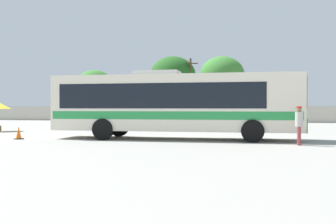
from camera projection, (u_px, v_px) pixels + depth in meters
name	position (u px, v px, depth m)	size (l,w,h in m)	color
ground_plane	(206.00, 128.00, 30.86)	(300.00, 300.00, 0.00)	gray
perimeter_wall	(226.00, 114.00, 44.07)	(80.00, 0.30, 1.76)	#B2AD9E
coach_bus_cream_green	(173.00, 103.00, 20.21)	(12.41, 3.20, 3.42)	silver
attendant_by_bus_door	(299.00, 123.00, 16.90)	(0.37, 0.37, 1.63)	#99383D
parked_car_leftmost_maroon	(130.00, 115.00, 43.81)	(4.45, 2.13, 1.46)	maroon
parked_car_second_maroon	(188.00, 115.00, 42.24)	(4.15, 2.13, 1.44)	maroon
parked_car_third_red	(250.00, 116.00, 39.65)	(4.54, 2.12, 1.45)	red
utility_pole_near	(190.00, 88.00, 48.54)	(1.79, 0.47, 7.49)	#4C3823
roadside_tree_left	(95.00, 87.00, 54.80)	(5.34, 5.34, 6.66)	brown
roadside_tree_midleft	(173.00, 76.00, 50.35)	(5.72, 5.72, 7.98)	brown
roadside_tree_midright	(222.00, 75.00, 46.70)	(5.16, 5.16, 7.52)	brown
traffic_cone_on_apron	(19.00, 133.00, 20.09)	(0.36, 0.36, 0.64)	black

